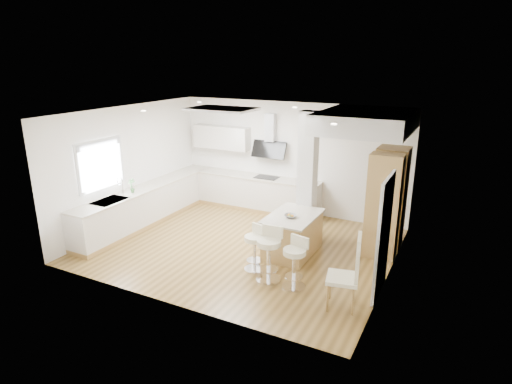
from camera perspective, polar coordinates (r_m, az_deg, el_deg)
The scene contains 18 objects.
ground at distance 9.17m, azimuth -1.79°, elevation -7.17°, with size 6.00×6.00×0.00m, color olive.
ceiling at distance 9.17m, azimuth -1.79°, elevation -7.17°, with size 6.00×5.00×0.02m, color silver.
wall_back at distance 10.86m, azimuth 4.52°, elevation 4.54°, with size 6.00×0.04×2.80m, color white.
wall_left at distance 10.42m, azimuth -16.51°, elevation 3.31°, with size 0.04×5.00×2.80m, color white.
wall_right at distance 7.75m, azimuth 17.95°, elevation -1.61°, with size 0.04×5.00×2.80m, color white.
skylight at distance 9.31m, azimuth -4.49°, elevation 10.94°, with size 4.10×2.10×0.06m.
window_left at distance 9.71m, azimuth -20.07°, elevation 3.75°, with size 0.06×1.28×1.07m.
doorway_right at distance 7.34m, azimuth 16.65°, elevation -5.91°, with size 0.05×1.00×2.10m.
counter_left at distance 10.64m, azimuth -14.05°, elevation -1.49°, with size 0.63×4.50×1.35m.
counter_back at distance 11.17m, azimuth -0.44°, elevation 1.23°, with size 3.62×0.63×2.50m.
pillar at distance 9.09m, azimuth 6.85°, elevation 1.91°, with size 0.35×0.35×2.80m.
soffit at distance 8.99m, azimuth 14.51°, elevation 9.12°, with size 1.78×2.20×0.40m.
oven_column at distance 9.06m, azimuth 17.07°, elevation -1.14°, with size 0.63×1.21×2.10m.
peninsula at distance 8.71m, azimuth 4.90°, elevation -5.61°, with size 0.91×1.37×0.89m.
bar_stool_a at distance 8.00m, azimuth -0.11°, elevation -7.14°, with size 0.48×0.48×0.87m.
bar_stool_b at distance 7.61m, azimuth 1.78°, elevation -7.90°, with size 0.47×0.47×1.00m.
bar_stool_c at distance 7.44m, azimuth 5.21°, elevation -9.00°, with size 0.49×0.49×0.92m.
dining_chair at distance 6.91m, azimuth 12.44°, elevation -10.13°, with size 0.57×0.57×1.25m.
Camera 1 is at (4.04, -7.29, 3.82)m, focal length 30.00 mm.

